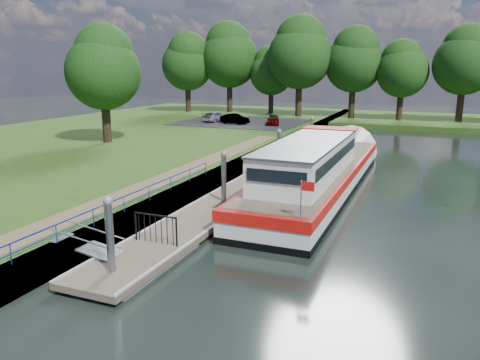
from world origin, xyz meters
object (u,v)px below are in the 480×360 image
at_px(pontoon, 255,185).
at_px(car_a, 273,120).
at_px(car_c, 216,117).
at_px(car_b, 235,119).
at_px(barge, 321,171).

height_order(pontoon, car_a, car_a).
height_order(pontoon, car_c, car_c).
height_order(car_a, car_b, car_b).
xyz_separation_m(pontoon, car_a, (-6.74, 23.56, 1.19)).
relative_size(pontoon, barge, 1.42).
bearing_deg(car_c, barge, 139.83).
bearing_deg(car_c, car_a, -171.25).
height_order(pontoon, barge, barge).
xyz_separation_m(pontoon, car_b, (-10.95, 22.72, 1.20)).
distance_m(pontoon, car_a, 24.53).
distance_m(pontoon, car_c, 27.74).
relative_size(car_a, car_c, 0.84).
height_order(barge, car_a, barge).
distance_m(car_a, car_c, 7.14).
xyz_separation_m(car_b, car_c, (-2.92, 1.28, 0.01)).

